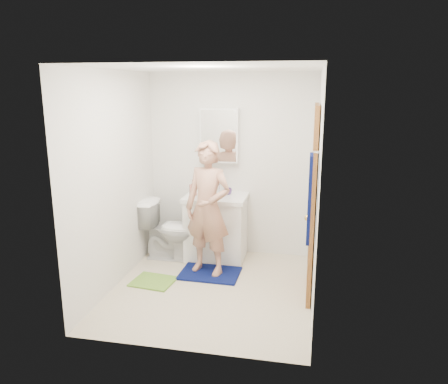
# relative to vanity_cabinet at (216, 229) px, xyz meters

# --- Properties ---
(floor) EXTENTS (2.20, 2.40, 0.02)m
(floor) POSITION_rel_vanity_cabinet_xyz_m (0.15, -0.91, -0.41)
(floor) COLOR beige
(floor) RESTS_ON ground
(ceiling) EXTENTS (2.20, 2.40, 0.02)m
(ceiling) POSITION_rel_vanity_cabinet_xyz_m (0.15, -0.91, 2.01)
(ceiling) COLOR white
(ceiling) RESTS_ON ground
(wall_back) EXTENTS (2.20, 0.02, 2.40)m
(wall_back) POSITION_rel_vanity_cabinet_xyz_m (0.15, 0.30, 0.80)
(wall_back) COLOR silver
(wall_back) RESTS_ON ground
(wall_front) EXTENTS (2.20, 0.02, 2.40)m
(wall_front) POSITION_rel_vanity_cabinet_xyz_m (0.15, -2.12, 0.80)
(wall_front) COLOR silver
(wall_front) RESTS_ON ground
(wall_left) EXTENTS (0.02, 2.40, 2.40)m
(wall_left) POSITION_rel_vanity_cabinet_xyz_m (-0.96, -0.91, 0.80)
(wall_left) COLOR silver
(wall_left) RESTS_ON ground
(wall_right) EXTENTS (0.02, 2.40, 2.40)m
(wall_right) POSITION_rel_vanity_cabinet_xyz_m (1.26, -0.91, 0.80)
(wall_right) COLOR silver
(wall_right) RESTS_ON ground
(vanity_cabinet) EXTENTS (0.75, 0.55, 0.80)m
(vanity_cabinet) POSITION_rel_vanity_cabinet_xyz_m (0.00, 0.00, 0.00)
(vanity_cabinet) COLOR white
(vanity_cabinet) RESTS_ON floor
(countertop) EXTENTS (0.79, 0.59, 0.05)m
(countertop) POSITION_rel_vanity_cabinet_xyz_m (0.00, 0.00, 0.43)
(countertop) COLOR white
(countertop) RESTS_ON vanity_cabinet
(sink_basin) EXTENTS (0.40, 0.40, 0.03)m
(sink_basin) POSITION_rel_vanity_cabinet_xyz_m (0.00, 0.00, 0.44)
(sink_basin) COLOR white
(sink_basin) RESTS_ON countertop
(faucet) EXTENTS (0.03, 0.03, 0.12)m
(faucet) POSITION_rel_vanity_cabinet_xyz_m (0.00, 0.18, 0.51)
(faucet) COLOR silver
(faucet) RESTS_ON countertop
(medicine_cabinet) EXTENTS (0.50, 0.12, 0.70)m
(medicine_cabinet) POSITION_rel_vanity_cabinet_xyz_m (0.00, 0.22, 1.20)
(medicine_cabinet) COLOR white
(medicine_cabinet) RESTS_ON wall_back
(mirror_panel) EXTENTS (0.46, 0.01, 0.66)m
(mirror_panel) POSITION_rel_vanity_cabinet_xyz_m (0.00, 0.16, 1.20)
(mirror_panel) COLOR white
(mirror_panel) RESTS_ON wall_back
(door) EXTENTS (0.05, 0.80, 2.05)m
(door) POSITION_rel_vanity_cabinet_xyz_m (1.22, -0.76, 0.62)
(door) COLOR #9D612B
(door) RESTS_ON ground
(door_knob) EXTENTS (0.07, 0.07, 0.07)m
(door_knob) POSITION_rel_vanity_cabinet_xyz_m (1.18, -1.08, 0.55)
(door_knob) COLOR gold
(door_knob) RESTS_ON door
(towel) EXTENTS (0.03, 0.24, 0.80)m
(towel) POSITION_rel_vanity_cabinet_xyz_m (1.18, -1.48, 0.85)
(towel) COLOR #08124F
(towel) RESTS_ON wall_right
(towel_hook) EXTENTS (0.06, 0.02, 0.02)m
(towel_hook) POSITION_rel_vanity_cabinet_xyz_m (1.22, -1.48, 1.27)
(towel_hook) COLOR silver
(towel_hook) RESTS_ON wall_right
(toilet) EXTENTS (0.77, 0.44, 0.78)m
(toilet) POSITION_rel_vanity_cabinet_xyz_m (-0.57, -0.13, -0.01)
(toilet) COLOR white
(toilet) RESTS_ON floor
(bath_mat) EXTENTS (0.72, 0.52, 0.02)m
(bath_mat) POSITION_rel_vanity_cabinet_xyz_m (0.04, -0.54, -0.39)
(bath_mat) COLOR #08124F
(bath_mat) RESTS_ON floor
(green_rug) EXTENTS (0.52, 0.46, 0.02)m
(green_rug) POSITION_rel_vanity_cabinet_xyz_m (-0.56, -0.88, -0.39)
(green_rug) COLOR #6DA236
(green_rug) RESTS_ON floor
(soap_dispenser) EXTENTS (0.12, 0.12, 0.20)m
(soap_dispenser) POSITION_rel_vanity_cabinet_xyz_m (-0.30, -0.02, 0.55)
(soap_dispenser) COLOR #B46354
(soap_dispenser) RESTS_ON countertop
(toothbrush_cup) EXTENTS (0.14, 0.14, 0.09)m
(toothbrush_cup) POSITION_rel_vanity_cabinet_xyz_m (0.14, 0.08, 0.49)
(toothbrush_cup) COLOR #52387B
(toothbrush_cup) RESTS_ON countertop
(man) EXTENTS (0.67, 0.54, 1.60)m
(man) POSITION_rel_vanity_cabinet_xyz_m (0.01, -0.51, 0.42)
(man) COLOR tan
(man) RESTS_ON bath_mat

